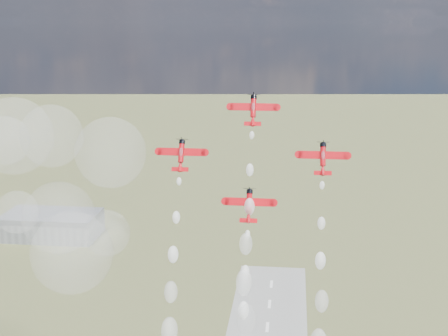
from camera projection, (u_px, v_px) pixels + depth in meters
name	position (u px, v px, depth m)	size (l,w,h in m)	color
hangar	(52.00, 225.00, 334.87)	(50.00, 28.00, 13.00)	gray
plane_lead	(253.00, 109.00, 139.11)	(10.48, 5.45, 6.87)	red
plane_left	(181.00, 155.00, 138.01)	(10.48, 5.45, 6.87)	red
plane_right	(323.00, 158.00, 134.61)	(10.48, 5.45, 6.87)	red
plane_slot	(249.00, 205.00, 133.52)	(10.48, 5.45, 6.87)	red
drifted_smoke_cloud	(31.00, 189.00, 167.48)	(65.01, 37.77, 49.93)	white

